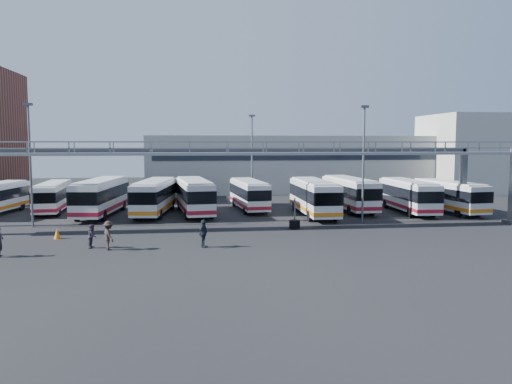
{
  "coord_description": "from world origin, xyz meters",
  "views": [
    {
      "loc": [
        -2.83,
        -34.94,
        6.9
      ],
      "look_at": [
        2.43,
        6.0,
        2.91
      ],
      "focal_mm": 35.0,
      "sensor_mm": 36.0,
      "label": 1
    }
  ],
  "objects": [
    {
      "name": "light_pole_left",
      "position": [
        -16.0,
        8.0,
        5.73
      ],
      "size": [
        0.7,
        0.35,
        10.21
      ],
      "color": "#4C4F54",
      "rests_on": "ground"
    },
    {
      "name": "gantry",
      "position": [
        0.0,
        5.87,
        5.51
      ],
      "size": [
        51.4,
        5.15,
        7.1
      ],
      "color": "gray",
      "rests_on": "ground"
    },
    {
      "name": "bus_1",
      "position": [
        -16.78,
        17.45,
        1.67
      ],
      "size": [
        3.01,
        10.1,
        3.02
      ],
      "rotation": [
        0.0,
        0.0,
        0.07
      ],
      "color": "silver",
      "rests_on": "ground"
    },
    {
      "name": "light_pole_mid",
      "position": [
        12.0,
        7.0,
        5.73
      ],
      "size": [
        0.7,
        0.35,
        10.21
      ],
      "color": "#4C4F54",
      "rests_on": "ground"
    },
    {
      "name": "bus_2",
      "position": [
        -11.54,
        14.28,
        1.94
      ],
      "size": [
        3.81,
        11.75,
        3.51
      ],
      "rotation": [
        0.0,
        0.0,
        -0.1
      ],
      "color": "silver",
      "rests_on": "ground"
    },
    {
      "name": "pedestrian_d",
      "position": [
        -2.14,
        -1.93,
        0.94
      ],
      "size": [
        0.89,
        1.19,
        1.88
      ],
      "primitive_type": "imported",
      "rotation": [
        0.0,
        0.0,
        1.13
      ],
      "color": "#18222C",
      "rests_on": "ground"
    },
    {
      "name": "bus_5",
      "position": [
        3.04,
        16.61,
        1.72
      ],
      "size": [
        3.25,
        10.39,
        3.11
      ],
      "rotation": [
        0.0,
        0.0,
        0.09
      ],
      "color": "silver",
      "rests_on": "ground"
    },
    {
      "name": "warehouse",
      "position": [
        12.0,
        38.0,
        4.0
      ],
      "size": [
        42.0,
        14.0,
        8.0
      ],
      "primitive_type": "cube",
      "color": "#9E9E99",
      "rests_on": "ground"
    },
    {
      "name": "bus_3",
      "position": [
        -6.51,
        14.42,
        1.86
      ],
      "size": [
        3.86,
        11.31,
        3.37
      ],
      "rotation": [
        0.0,
        0.0,
        -0.12
      ],
      "color": "silver",
      "rests_on": "ground"
    },
    {
      "name": "tire_stack",
      "position": [
        5.41,
        4.5,
        0.43
      ],
      "size": [
        0.89,
        0.89,
        2.53
      ],
      "color": "black",
      "rests_on": "ground"
    },
    {
      "name": "bus_9",
      "position": [
        22.8,
        12.24,
        1.74
      ],
      "size": [
        3.39,
        10.56,
        3.15
      ],
      "rotation": [
        0.0,
        0.0,
        0.1
      ],
      "color": "silver",
      "rests_on": "ground"
    },
    {
      "name": "pedestrian_c",
      "position": [
        -8.28,
        -1.93,
        0.95
      ],
      "size": [
        1.2,
        1.42,
        1.9
      ],
      "primitive_type": "imported",
      "rotation": [
        0.0,
        0.0,
        2.06
      ],
      "color": "black",
      "rests_on": "ground"
    },
    {
      "name": "pedestrian_b",
      "position": [
        -9.46,
        -1.14,
        0.8
      ],
      "size": [
        0.72,
        0.86,
        1.61
      ],
      "primitive_type": "imported",
      "rotation": [
        0.0,
        0.0,
        1.42
      ],
      "color": "#2A2432",
      "rests_on": "ground"
    },
    {
      "name": "cone_right",
      "position": [
        -12.66,
        2.51,
        0.38
      ],
      "size": [
        0.57,
        0.57,
        0.76
      ],
      "primitive_type": "cone",
      "rotation": [
        0.0,
        0.0,
        0.23
      ],
      "color": "orange",
      "rests_on": "ground"
    },
    {
      "name": "bus_4",
      "position": [
        -2.65,
        14.17,
        1.89
      ],
      "size": [
        3.91,
        11.49,
        3.42
      ],
      "rotation": [
        0.0,
        0.0,
        0.12
      ],
      "color": "silver",
      "rests_on": "ground"
    },
    {
      "name": "bus_6",
      "position": [
        8.73,
        11.62,
        1.9
      ],
      "size": [
        2.77,
        11.33,
        3.43
      ],
      "rotation": [
        0.0,
        0.0,
        -0.01
      ],
      "color": "silver",
      "rests_on": "ground"
    },
    {
      "name": "ground",
      "position": [
        0.0,
        0.0,
        0.0
      ],
      "size": [
        140.0,
        140.0,
        0.0
      ],
      "primitive_type": "plane",
      "color": "black",
      "rests_on": "ground"
    },
    {
      "name": "building_right",
      "position": [
        38.0,
        32.0,
        5.5
      ],
      "size": [
        14.0,
        12.0,
        11.0
      ],
      "primitive_type": "cube",
      "color": "#B2B2AD",
      "rests_on": "ground"
    },
    {
      "name": "bus_8",
      "position": [
        18.72,
        12.58,
        1.8
      ],
      "size": [
        3.01,
        10.84,
        3.26
      ],
      "rotation": [
        0.0,
        0.0,
        -0.05
      ],
      "color": "silver",
      "rests_on": "ground"
    },
    {
      "name": "light_pole_back",
      "position": [
        4.0,
        22.0,
        5.73
      ],
      "size": [
        0.7,
        0.35,
        10.21
      ],
      "color": "#4C4F54",
      "rests_on": "ground"
    },
    {
      "name": "bus_7",
      "position": [
        13.34,
        14.92,
        1.88
      ],
      "size": [
        2.9,
        11.24,
        3.39
      ],
      "rotation": [
        0.0,
        0.0,
        0.03
      ],
      "color": "silver",
      "rests_on": "ground"
    }
  ]
}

